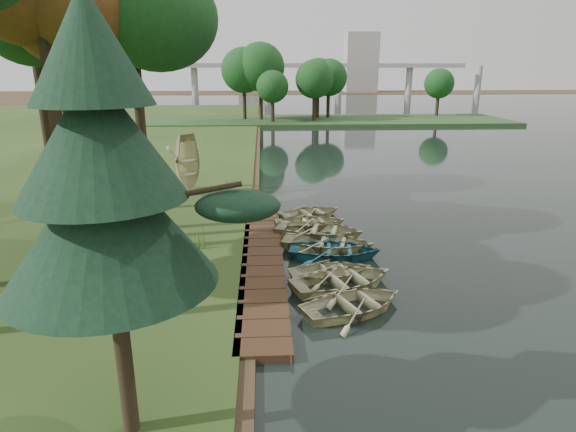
{
  "coord_description": "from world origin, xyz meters",
  "views": [
    {
      "loc": [
        -1.53,
        -18.73,
        7.36
      ],
      "look_at": [
        -0.5,
        0.62,
        1.38
      ],
      "focal_mm": 30.0,
      "sensor_mm": 36.0,
      "label": 1
    }
  ],
  "objects_px": {
    "pine_tree": "(103,174)",
    "boardwalk": "(263,249)",
    "rowboat_1": "(344,278)",
    "rowboat_0": "(355,301)",
    "rowboat_2": "(332,269)",
    "stored_rowboat": "(189,189)"
  },
  "relations": [
    {
      "from": "rowboat_0",
      "to": "rowboat_2",
      "type": "relative_size",
      "value": 1.12
    },
    {
      "from": "boardwalk",
      "to": "rowboat_0",
      "type": "distance_m",
      "value": 6.05
    },
    {
      "from": "rowboat_1",
      "to": "stored_rowboat",
      "type": "xyz_separation_m",
      "value": [
        -7.02,
        12.23,
        0.23
      ]
    },
    {
      "from": "rowboat_1",
      "to": "pine_tree",
      "type": "distance_m",
      "value": 10.17
    },
    {
      "from": "stored_rowboat",
      "to": "rowboat_2",
      "type": "bearing_deg",
      "value": -108.14
    },
    {
      "from": "rowboat_2",
      "to": "boardwalk",
      "type": "bearing_deg",
      "value": 32.09
    },
    {
      "from": "boardwalk",
      "to": "stored_rowboat",
      "type": "bearing_deg",
      "value": 116.14
    },
    {
      "from": "rowboat_2",
      "to": "stored_rowboat",
      "type": "bearing_deg",
      "value": 20.32
    },
    {
      "from": "rowboat_2",
      "to": "stored_rowboat",
      "type": "relative_size",
      "value": 0.88
    },
    {
      "from": "rowboat_0",
      "to": "rowboat_2",
      "type": "height_order",
      "value": "rowboat_0"
    },
    {
      "from": "rowboat_1",
      "to": "pine_tree",
      "type": "xyz_separation_m",
      "value": [
        -5.49,
        -6.82,
        5.17
      ]
    },
    {
      "from": "rowboat_1",
      "to": "pine_tree",
      "type": "relative_size",
      "value": 0.45
    },
    {
      "from": "rowboat_0",
      "to": "pine_tree",
      "type": "height_order",
      "value": "pine_tree"
    },
    {
      "from": "rowboat_1",
      "to": "rowboat_2",
      "type": "distance_m",
      "value": 0.95
    },
    {
      "from": "rowboat_2",
      "to": "stored_rowboat",
      "type": "distance_m",
      "value": 13.18
    },
    {
      "from": "rowboat_2",
      "to": "rowboat_1",
      "type": "bearing_deg",
      "value": -172.45
    },
    {
      "from": "pine_tree",
      "to": "boardwalk",
      "type": "bearing_deg",
      "value": 75.6
    },
    {
      "from": "pine_tree",
      "to": "rowboat_2",
      "type": "bearing_deg",
      "value": 56.06
    },
    {
      "from": "rowboat_0",
      "to": "rowboat_1",
      "type": "relative_size",
      "value": 0.92
    },
    {
      "from": "rowboat_2",
      "to": "pine_tree",
      "type": "distance_m",
      "value": 10.68
    },
    {
      "from": "rowboat_1",
      "to": "stored_rowboat",
      "type": "relative_size",
      "value": 1.07
    },
    {
      "from": "boardwalk",
      "to": "rowboat_2",
      "type": "xyz_separation_m",
      "value": [
        2.51,
        -2.74,
        0.22
      ]
    }
  ]
}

